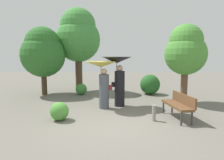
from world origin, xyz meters
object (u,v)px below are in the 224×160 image
(person_right, at_px, (118,71))
(tree_near_right, at_px, (186,50))
(park_bench, at_px, (179,104))
(tree_mid_left, at_px, (78,36))
(path_marker_post, at_px, (154,113))
(tree_near_left, at_px, (43,52))
(person_left, at_px, (102,74))

(person_right, relative_size, tree_near_right, 0.60)
(park_bench, bearing_deg, tree_mid_left, -150.23)
(path_marker_post, bearing_deg, tree_near_left, 138.62)
(tree_near_left, xyz_separation_m, tree_mid_left, (1.70, 1.09, 0.94))
(tree_mid_left, bearing_deg, tree_near_left, -147.29)
(person_left, distance_m, path_marker_post, 2.60)
(person_left, relative_size, path_marker_post, 3.59)
(person_left, bearing_deg, tree_near_left, 52.14)
(park_bench, height_order, tree_mid_left, tree_mid_left)
(park_bench, bearing_deg, person_right, -139.32)
(tree_near_left, bearing_deg, tree_mid_left, 32.71)
(person_right, distance_m, tree_near_left, 4.67)
(park_bench, relative_size, tree_near_left, 0.43)
(tree_near_right, distance_m, path_marker_post, 3.70)
(person_right, height_order, tree_near_left, tree_near_left)
(tree_near_right, xyz_separation_m, tree_mid_left, (-5.13, 3.04, 0.91))
(tree_near_left, bearing_deg, tree_near_right, -15.95)
(person_right, xyz_separation_m, path_marker_post, (1.11, -1.95, -1.21))
(person_right, xyz_separation_m, tree_near_left, (-3.89, 2.45, 0.83))
(path_marker_post, bearing_deg, tree_near_right, 53.35)
(person_left, distance_m, tree_mid_left, 4.62)
(person_right, distance_m, tree_mid_left, 4.53)
(person_right, bearing_deg, path_marker_post, -147.25)
(park_bench, height_order, path_marker_post, park_bench)
(person_left, xyz_separation_m, tree_near_right, (3.57, 0.88, 0.97))
(person_left, height_order, person_right, person_right)
(tree_mid_left, bearing_deg, tree_near_right, -30.67)
(tree_near_right, bearing_deg, tree_near_left, 164.05)
(park_bench, bearing_deg, path_marker_post, -83.14)
(park_bench, distance_m, tree_mid_left, 7.25)
(path_marker_post, bearing_deg, park_bench, 15.65)
(person_right, relative_size, path_marker_post, 3.93)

